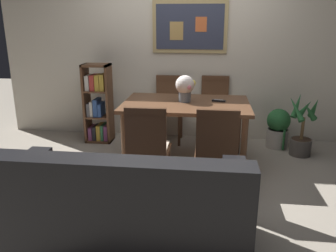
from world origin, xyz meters
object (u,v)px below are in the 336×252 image
at_px(dining_chair_near_left, 148,143).
at_px(leather_couch, 122,213).
at_px(dining_chair_far_left, 169,103).
at_px(dining_table, 186,110).
at_px(tv_remote, 219,101).
at_px(potted_ivy, 278,128).
at_px(dining_chair_near_right, 217,146).
at_px(potted_palm, 302,133).
at_px(flower_vase, 185,87).
at_px(dining_chair_far_right, 215,104).
at_px(bookshelf, 98,106).

bearing_deg(dining_chair_near_left, leather_couch, -92.39).
relative_size(dining_chair_far_left, leather_couch, 0.51).
bearing_deg(dining_table, tv_remote, 13.44).
distance_m(dining_chair_far_left, dining_chair_near_left, 1.66).
distance_m(potted_ivy, tv_remote, 1.13).
xyz_separation_m(dining_chair_near_right, leather_couch, (-0.69, -0.89, -0.23)).
distance_m(dining_chair_near_right, dining_chair_far_left, 1.77).
bearing_deg(dining_chair_far_left, potted_palm, -12.82).
xyz_separation_m(potted_palm, flower_vase, (-1.45, -0.37, 0.62)).
relative_size(dining_chair_far_right, potted_palm, 1.15).
xyz_separation_m(dining_chair_far_left, dining_chair_near_left, (-0.01, -1.66, 0.00)).
xyz_separation_m(dining_chair_far_left, leather_couch, (-0.04, -2.54, -0.23)).
relative_size(dining_table, leather_couch, 0.80).
bearing_deg(dining_chair_far_right, bookshelf, -172.52).
height_order(dining_chair_near_right, tv_remote, dining_chair_near_right).
height_order(potted_palm, tv_remote, potted_palm).
xyz_separation_m(dining_chair_far_right, potted_palm, (1.09, -0.43, -0.24)).
distance_m(dining_chair_far_right, potted_ivy, 0.91).
xyz_separation_m(dining_chair_far_right, leather_couch, (-0.68, -2.58, -0.23)).
bearing_deg(leather_couch, dining_chair_near_right, 52.30).
height_order(dining_table, dining_chair_near_right, dining_chair_near_right).
bearing_deg(dining_chair_near_right, dining_chair_far_right, 90.24).
relative_size(potted_ivy, flower_vase, 1.73).
bearing_deg(dining_chair_far_right, dining_chair_near_right, -89.76).
height_order(leather_couch, potted_palm, leather_couch).
distance_m(dining_chair_far_right, bookshelf, 1.62).
bearing_deg(potted_ivy, dining_table, -149.98).
relative_size(dining_chair_far_right, potted_ivy, 1.71).
bearing_deg(dining_chair_far_right, flower_vase, -113.75).
xyz_separation_m(leather_couch, potted_palm, (1.77, 2.14, -0.01)).
height_order(dining_chair_far_left, potted_ivy, dining_chair_far_left).
height_order(dining_table, bookshelf, bookshelf).
height_order(potted_palm, flower_vase, flower_vase).
xyz_separation_m(dining_table, tv_remote, (0.37, 0.09, 0.11)).
bearing_deg(dining_chair_far_left, leather_couch, -90.97).
bearing_deg(dining_table, dining_chair_near_left, -109.81).
xyz_separation_m(dining_chair_near_right, bookshelf, (-1.61, 1.48, -0.02)).
relative_size(dining_chair_far_left, flower_vase, 2.97).
bearing_deg(potted_ivy, dining_chair_far_left, 175.11).
height_order(leather_couch, tv_remote, leather_couch).
xyz_separation_m(dining_chair_near_left, bookshelf, (-0.97, 1.48, -0.02)).
bearing_deg(potted_palm, dining_chair_near_left, -143.97).
xyz_separation_m(dining_table, leather_couch, (-0.34, -1.72, -0.34)).
bearing_deg(dining_chair_far_left, dining_table, -70.07).
relative_size(dining_chair_near_left, tv_remote, 5.62).
bearing_deg(dining_chair_near_right, dining_chair_near_left, -179.33).
distance_m(bookshelf, tv_remote, 1.75).
relative_size(dining_chair_near_right, potted_palm, 1.15).
bearing_deg(flower_vase, tv_remote, 5.96).
bearing_deg(potted_palm, dining_chair_far_right, 158.39).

